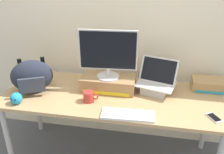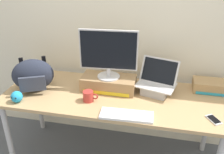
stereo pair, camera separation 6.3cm
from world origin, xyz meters
name	(u,v)px [view 1 (the left image)]	position (x,y,z in m)	size (l,w,h in m)	color
back_wall	(121,20)	(0.00, 0.47, 1.30)	(7.00, 0.10, 2.60)	silver
desk	(112,101)	(0.00, 0.00, 0.67)	(1.94, 0.74, 0.74)	tan
toner_box_yellow	(108,83)	(-0.05, 0.10, 0.80)	(0.49, 0.23, 0.13)	#9E7A51
desktop_monitor	(108,54)	(-0.05, 0.09, 1.10)	(0.51, 0.20, 0.44)	silver
open_laptop	(156,85)	(0.38, 0.12, 0.81)	(0.38, 0.31, 0.30)	#ADADB2
external_keyboard	(128,115)	(0.18, -0.29, 0.75)	(0.42, 0.17, 0.02)	white
messenger_backpack	(32,76)	(-0.72, -0.05, 0.89)	(0.42, 0.34, 0.30)	#232838
coffee_mug	(89,97)	(-0.18, -0.14, 0.79)	(0.13, 0.09, 0.09)	#B2332D
cell_phone	(214,118)	(0.84, -0.20, 0.75)	(0.12, 0.14, 0.01)	silver
plush_toy	(16,98)	(-0.77, -0.28, 0.79)	(0.10, 0.10, 0.10)	#2393CC
toner_box_cyan	(210,85)	(0.87, 0.26, 0.79)	(0.32, 0.18, 0.10)	#A88456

